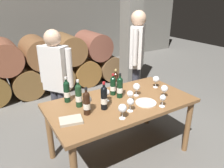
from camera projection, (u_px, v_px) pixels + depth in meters
name	position (u px, v px, depth m)	size (l,w,h in m)	color
ground_plane	(120.00, 153.00, 2.80)	(14.00, 14.00, 0.00)	#66635E
cellar_back_wall	(32.00, 17.00, 5.58)	(10.00, 0.24, 2.80)	slate
barrel_stack	(54.00, 64.00, 4.64)	(3.12, 0.90, 1.15)	brown
stone_pillar	(131.00, 29.00, 4.20)	(0.32, 0.32, 2.60)	slate
dining_table	(121.00, 108.00, 2.55)	(1.70, 0.90, 0.76)	brown
wine_bottle_0	(79.00, 95.00, 2.35)	(0.07, 0.07, 0.32)	#19381E
wine_bottle_1	(67.00, 91.00, 2.46)	(0.07, 0.07, 0.31)	black
wine_bottle_2	(104.00, 98.00, 2.30)	(0.07, 0.07, 0.32)	black
wine_bottle_3	(116.00, 81.00, 2.79)	(0.07, 0.07, 0.28)	black
wine_bottle_4	(87.00, 103.00, 2.20)	(0.07, 0.07, 0.30)	black
wine_bottle_5	(120.00, 87.00, 2.57)	(0.07, 0.07, 0.31)	black
wine_bottle_6	(113.00, 86.00, 2.65)	(0.07, 0.07, 0.27)	black
wine_glass_0	(130.00, 94.00, 2.45)	(0.07, 0.07, 0.15)	white
wine_glass_1	(122.00, 109.00, 2.12)	(0.09, 0.09, 0.16)	white
wine_glass_2	(164.00, 89.00, 2.57)	(0.09, 0.09, 0.16)	white
wine_glass_3	(106.00, 93.00, 2.48)	(0.08, 0.08, 0.15)	white
wine_glass_4	(156.00, 80.00, 2.85)	(0.09, 0.09, 0.16)	white
wine_glass_5	(163.00, 98.00, 2.36)	(0.07, 0.07, 0.14)	white
wine_glass_6	(130.00, 102.00, 2.26)	(0.08, 0.08, 0.15)	white
wine_glass_7	(136.00, 87.00, 2.62)	(0.09, 0.09, 0.16)	white
wine_glass_8	(88.00, 100.00, 2.29)	(0.09, 0.09, 0.16)	white
tasting_notebook	(71.00, 120.00, 2.10)	(0.22, 0.16, 0.03)	#B2A893
serving_plate	(146.00, 103.00, 2.47)	(0.24, 0.24, 0.01)	white
sommelier_presenting	(137.00, 55.00, 3.38)	(0.38, 0.36, 1.72)	#383842
taster_seated_left	(57.00, 78.00, 2.77)	(0.33, 0.42, 1.54)	#383842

